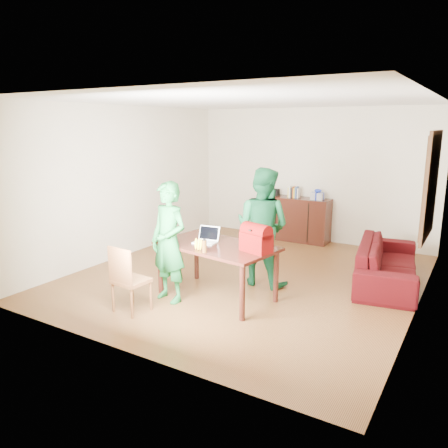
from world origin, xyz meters
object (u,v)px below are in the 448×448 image
Objects in this scene: person_far at (262,227)px; red_bag at (256,241)px; table at (217,251)px; sofa at (387,263)px; bottle at (204,246)px; person_near at (169,242)px; chair at (131,292)px; laptop at (205,240)px.

red_bag is at bearing 113.55° from person_far.
table is 2.69m from sofa.
bottle is (0.07, -0.40, 0.19)m from table.
bottle is at bearing 11.35° from person_near.
chair is at bearing -143.03° from bottle.
table is at bearing 72.57° from person_far.
laptop is at bearing 60.53° from person_near.
person_far is at bearing 78.64° from table.
red_bag reaches higher than bottle.
person_far is 4.44× the size of red_bag.
laptop is at bearing 122.59° from sofa.
person_far is 5.32× the size of laptop.
chair is 1.12m from bottle.
person_near is 0.93× the size of person_far.
red_bag is (0.33, -0.85, 0.03)m from person_far.
chair is at bearing -125.63° from laptop.
sofa is (2.09, 1.87, -0.50)m from laptop.
person_near is at bearing 123.89° from sofa.
bottle is at bearing 41.64° from chair.
red_bag is (0.62, -0.03, 0.24)m from table.
bottle is at bearing 81.99° from person_far.
red_bag reaches higher than laptop.
bottle is (-0.22, -1.22, -0.03)m from person_far.
red_bag is at bearing 5.39° from table.
sofa is (1.63, 1.03, -0.57)m from person_far.
chair reaches higher than sofa.
person_far reaches higher than bottle.
person_far reaches higher than table.
laptop is at bearing -163.17° from table.
table is at bearing 50.11° from person_near.
laptop is (0.52, 0.95, 0.55)m from chair.
person_near is at bearing -144.82° from red_bag.
bottle is (0.24, -0.38, 0.05)m from laptop.
red_bag is at bearing 29.02° from person_near.
table is 4.39× the size of red_bag.
laptop is 1.84× the size of bottle.
person_far reaches higher than red_bag.
table is 1.06× the size of person_near.
person_far is at bearing 67.48° from person_near.
chair is 0.82m from person_near.
red_bag is 2.36m from sofa.
table is at bearing 59.36° from chair.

